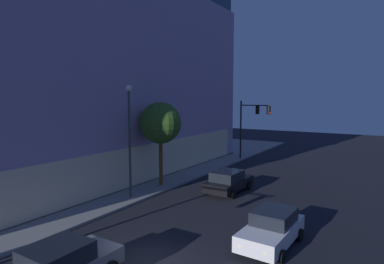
{
  "coord_description": "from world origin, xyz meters",
  "views": [
    {
      "loc": [
        -10.1,
        -8.5,
        6.95
      ],
      "look_at": [
        8.87,
        3.29,
        4.65
      ],
      "focal_mm": 30.32,
      "sensor_mm": 36.0,
      "label": 1
    }
  ],
  "objects": [
    {
      "name": "sidewalk_tree",
      "position": [
        9.91,
        6.82,
        5.05
      ],
      "size": [
        3.25,
        3.25,
        6.55
      ],
      "color": "brown",
      "rests_on": "sidewalk_corner"
    },
    {
      "name": "car_white",
      "position": [
        4.46,
        -3.91,
        0.83
      ],
      "size": [
        4.44,
        2.27,
        1.66
      ],
      "color": "silver",
      "rests_on": "ground"
    },
    {
      "name": "ground_plane",
      "position": [
        0.0,
        0.0,
        0.0
      ],
      "size": [
        120.0,
        120.0,
        0.0
      ],
      "primitive_type": "plane",
      "color": "black"
    },
    {
      "name": "street_lamp_sidewalk",
      "position": [
        6.36,
        6.78,
        5.02
      ],
      "size": [
        0.44,
        0.44,
        7.72
      ],
      "color": "#404040",
      "rests_on": "sidewalk_corner"
    },
    {
      "name": "car_black",
      "position": [
        11.35,
        1.64,
        0.83
      ],
      "size": [
        4.54,
        2.32,
        1.64
      ],
      "color": "black",
      "rests_on": "ground"
    },
    {
      "name": "traffic_light_far_corner",
      "position": [
        23.73,
        4.76,
        4.72
      ],
      "size": [
        0.56,
        3.75,
        6.56
      ],
      "color": "black",
      "rests_on": "sidewalk_corner"
    },
    {
      "name": "modern_building",
      "position": [
        10.63,
        22.18,
        10.08
      ],
      "size": [
        32.97,
        27.81,
        20.31
      ],
      "color": "#4C4C51",
      "rests_on": "ground"
    }
  ]
}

